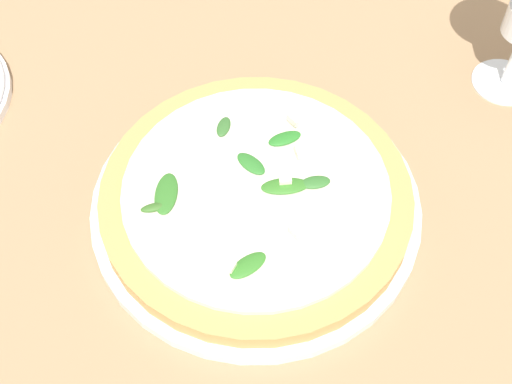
{
  "coord_description": "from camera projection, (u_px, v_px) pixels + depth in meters",
  "views": [
    {
      "loc": [
        -0.34,
        0.03,
        0.57
      ],
      "look_at": [
        0.03,
        -0.01,
        0.03
      ],
      "focal_mm": 50.0,
      "sensor_mm": 36.0,
      "label": 1
    }
  ],
  "objects": [
    {
      "name": "ground_plane",
      "position": [
        250.0,
        235.0,
        0.67
      ],
      "size": [
        6.0,
        6.0,
        0.0
      ],
      "primitive_type": "plane",
      "color": "#9E7A56"
    },
    {
      "name": "pizza_arugula_main",
      "position": [
        256.0,
        200.0,
        0.67
      ],
      "size": [
        0.31,
        0.31,
        0.05
      ],
      "color": "white",
      "rests_on": "ground_plane"
    }
  ]
}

